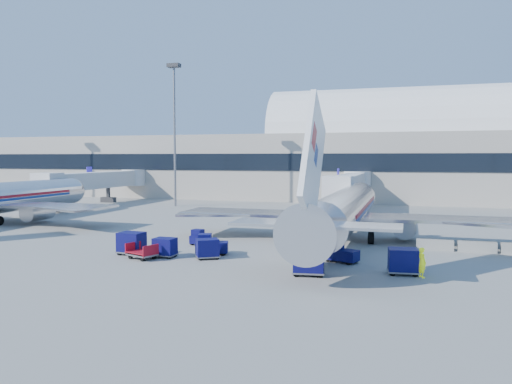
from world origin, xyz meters
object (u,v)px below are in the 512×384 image
(jetbridge_near, at_px, (350,184))
(cart_open_red, at_px, (142,254))
(tug_lead, at_px, (211,245))
(cart_train_c, at_px, (132,243))
(jetbridge_mid, at_px, (100,180))
(cart_solo_far, at_px, (403,261))
(cart_train_b, at_px, (165,247))
(tug_right, at_px, (341,253))
(mast_west, at_px, (174,113))
(ramp_worker, at_px, (422,262))
(cart_train_a, at_px, (208,248))
(barrier_near, at_px, (435,245))
(barrier_mid, at_px, (477,247))
(tug_left, at_px, (200,237))
(airliner_main, at_px, (344,210))
(cart_solo_near, at_px, (309,261))

(jetbridge_near, height_order, cart_open_red, jetbridge_near)
(tug_lead, xyz_separation_m, cart_train_c, (-6.11, -1.89, 0.20))
(jetbridge_mid, bearing_deg, cart_solo_far, -37.80)
(cart_train_b, bearing_deg, tug_right, 11.34)
(mast_west, distance_m, tug_right, 48.96)
(cart_solo_far, height_order, ramp_worker, ramp_worker)
(cart_train_a, relative_size, cart_train_c, 1.02)
(barrier_near, bearing_deg, cart_train_c, -158.67)
(jetbridge_mid, xyz_separation_m, tug_lead, (34.94, -36.12, -3.16))
(jetbridge_near, height_order, tug_lead, jetbridge_near)
(mast_west, distance_m, tug_lead, 43.19)
(jetbridge_near, height_order, barrier_mid, jetbridge_near)
(tug_right, height_order, cart_train_b, tug_right)
(cart_train_a, bearing_deg, barrier_mid, -7.88)
(cart_train_a, distance_m, ramp_worker, 15.81)
(tug_left, height_order, cart_train_b, cart_train_b)
(mast_west, height_order, cart_train_a, mast_west)
(tug_left, bearing_deg, airliner_main, -56.66)
(ramp_worker, bearing_deg, jetbridge_near, -18.40)
(cart_solo_far, distance_m, ramp_worker, 1.31)
(barrier_mid, relative_size, cart_train_a, 1.37)
(mast_west, height_order, barrier_mid, mast_west)
(barrier_mid, bearing_deg, cart_train_c, -161.10)
(cart_open_red, bearing_deg, cart_train_a, 38.70)
(tug_right, xyz_separation_m, cart_train_c, (-16.56, -2.02, 0.25))
(cart_train_a, height_order, cart_train_b, cart_train_a)
(mast_west, xyz_separation_m, tug_right, (31.00, -35.18, -14.07))
(barrier_near, xyz_separation_m, cart_train_c, (-23.57, -9.20, 0.52))
(cart_solo_near, distance_m, cart_open_red, 13.44)
(jetbridge_near, distance_m, barrier_mid, 32.09)
(airliner_main, bearing_deg, mast_west, 139.64)
(cart_train_c, bearing_deg, ramp_worker, 0.28)
(mast_west, bearing_deg, cart_solo_near, -53.58)
(cart_train_a, bearing_deg, jetbridge_near, 48.37)
(barrier_mid, height_order, cart_solo_far, cart_solo_far)
(mast_west, bearing_deg, cart_solo_far, -46.87)
(tug_left, bearing_deg, cart_train_c, 159.35)
(barrier_mid, bearing_deg, ramp_worker, -113.78)
(jetbridge_near, bearing_deg, cart_solo_near, -87.33)
(tug_right, relative_size, ramp_worker, 1.35)
(tug_lead, bearing_deg, cart_train_a, -92.42)
(mast_west, xyz_separation_m, cart_train_c, (14.43, -37.20, -13.82))
(mast_west, bearing_deg, tug_right, -48.62)
(jetbridge_near, bearing_deg, cart_train_c, -109.11)
(tug_lead, height_order, cart_train_b, tug_lead)
(tug_lead, xyz_separation_m, cart_train_a, (0.42, -1.65, 0.06))
(mast_west, bearing_deg, ramp_worker, -46.31)
(tug_left, relative_size, cart_solo_near, 0.99)
(barrier_near, distance_m, tug_left, 20.45)
(mast_west, relative_size, cart_open_red, 8.64)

